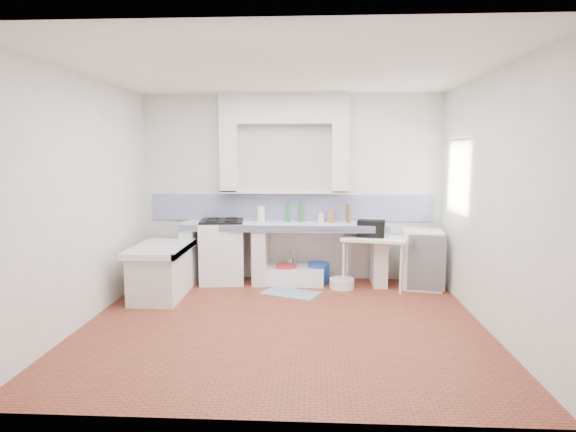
{
  "coord_description": "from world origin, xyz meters",
  "views": [
    {
      "loc": [
        0.33,
        -5.2,
        1.92
      ],
      "look_at": [
        0.0,
        1.0,
        1.1
      ],
      "focal_mm": 29.61,
      "sensor_mm": 36.0,
      "label": 1
    }
  ],
  "objects_px": {
    "fridge": "(422,259)",
    "sink": "(294,276)",
    "stove": "(222,252)",
    "side_table": "(373,263)"
  },
  "relations": [
    {
      "from": "side_table",
      "to": "fridge",
      "type": "xyz_separation_m",
      "value": [
        0.71,
        0.09,
        0.05
      ]
    },
    {
      "from": "stove",
      "to": "sink",
      "type": "distance_m",
      "value": 1.12
    },
    {
      "from": "stove",
      "to": "sink",
      "type": "relative_size",
      "value": 1.01
    },
    {
      "from": "stove",
      "to": "side_table",
      "type": "distance_m",
      "value": 2.23
    },
    {
      "from": "stove",
      "to": "side_table",
      "type": "height_order",
      "value": "stove"
    },
    {
      "from": "stove",
      "to": "fridge",
      "type": "bearing_deg",
      "value": -9.56
    },
    {
      "from": "fridge",
      "to": "sink",
      "type": "bearing_deg",
      "value": -174.15
    },
    {
      "from": "sink",
      "to": "stove",
      "type": "bearing_deg",
      "value": -178.3
    },
    {
      "from": "stove",
      "to": "fridge",
      "type": "xyz_separation_m",
      "value": [
        2.92,
        -0.15,
        -0.04
      ]
    },
    {
      "from": "side_table",
      "to": "stove",
      "type": "bearing_deg",
      "value": -174.48
    }
  ]
}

